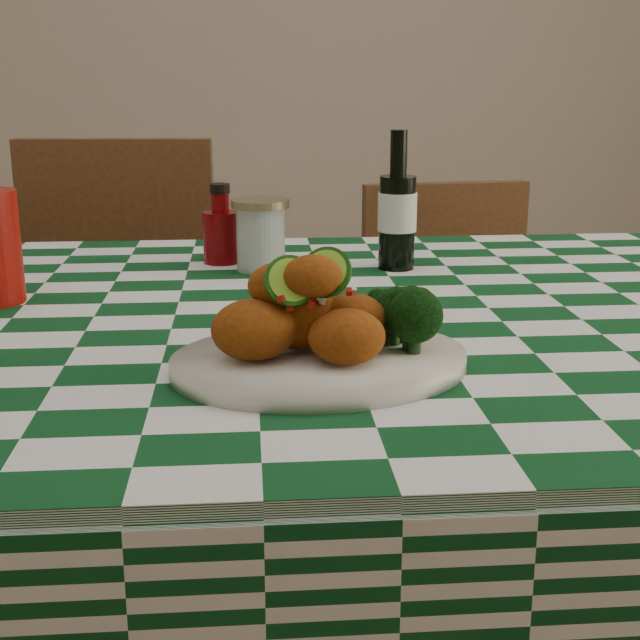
{
  "coord_description": "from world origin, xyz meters",
  "views": [
    {
      "loc": [
        -0.01,
        -1.11,
        1.09
      ],
      "look_at": [
        0.07,
        -0.23,
        0.84
      ],
      "focal_mm": 50.0,
      "sensor_mm": 36.0,
      "label": 1
    }
  ],
  "objects_px": {
    "mason_jar": "(261,235)",
    "wooden_chair_right": "(465,384)",
    "plate": "(320,362)",
    "fried_chicken_pile": "(312,306)",
    "ketchup_bottle": "(221,224)",
    "dining_table": "(261,581)",
    "wooden_chair_left": "(106,374)",
    "beer_bottle": "(398,200)"
  },
  "relations": [
    {
      "from": "beer_bottle",
      "to": "ketchup_bottle",
      "type": "bearing_deg",
      "value": 166.55
    },
    {
      "from": "dining_table",
      "to": "wooden_chair_right",
      "type": "height_order",
      "value": "wooden_chair_right"
    },
    {
      "from": "fried_chicken_pile",
      "to": "ketchup_bottle",
      "type": "xyz_separation_m",
      "value": [
        -0.11,
        0.55,
        -0.01
      ]
    },
    {
      "from": "mason_jar",
      "to": "wooden_chair_right",
      "type": "xyz_separation_m",
      "value": [
        0.45,
        0.45,
        -0.42
      ]
    },
    {
      "from": "plate",
      "to": "ketchup_bottle",
      "type": "xyz_separation_m",
      "value": [
        -0.12,
        0.55,
        0.05
      ]
    },
    {
      "from": "dining_table",
      "to": "wooden_chair_left",
      "type": "distance_m",
      "value": 0.76
    },
    {
      "from": "plate",
      "to": "beer_bottle",
      "type": "height_order",
      "value": "beer_bottle"
    },
    {
      "from": "mason_jar",
      "to": "beer_bottle",
      "type": "distance_m",
      "value": 0.22
    },
    {
      "from": "mason_jar",
      "to": "wooden_chair_left",
      "type": "distance_m",
      "value": 0.66
    },
    {
      "from": "plate",
      "to": "fried_chicken_pile",
      "type": "distance_m",
      "value": 0.06
    },
    {
      "from": "mason_jar",
      "to": "wooden_chair_left",
      "type": "relative_size",
      "value": 0.12
    },
    {
      "from": "plate",
      "to": "ketchup_bottle",
      "type": "bearing_deg",
      "value": 101.91
    },
    {
      "from": "ketchup_bottle",
      "to": "wooden_chair_left",
      "type": "relative_size",
      "value": 0.14
    },
    {
      "from": "ketchup_bottle",
      "to": "mason_jar",
      "type": "bearing_deg",
      "value": -43.59
    },
    {
      "from": "ketchup_bottle",
      "to": "dining_table",
      "type": "bearing_deg",
      "value": -80.92
    },
    {
      "from": "fried_chicken_pile",
      "to": "ketchup_bottle",
      "type": "distance_m",
      "value": 0.56
    },
    {
      "from": "mason_jar",
      "to": "wooden_chair_right",
      "type": "relative_size",
      "value": 0.13
    },
    {
      "from": "dining_table",
      "to": "ketchup_bottle",
      "type": "height_order",
      "value": "ketchup_bottle"
    },
    {
      "from": "wooden_chair_right",
      "to": "dining_table",
      "type": "bearing_deg",
      "value": -129.68
    },
    {
      "from": "ketchup_bottle",
      "to": "wooden_chair_left",
      "type": "distance_m",
      "value": 0.59
    },
    {
      "from": "dining_table",
      "to": "plate",
      "type": "bearing_deg",
      "value": -74.37
    },
    {
      "from": "plate",
      "to": "wooden_chair_left",
      "type": "relative_size",
      "value": 0.33
    },
    {
      "from": "fried_chicken_pile",
      "to": "wooden_chair_left",
      "type": "xyz_separation_m",
      "value": [
        -0.37,
        0.92,
        -0.38
      ]
    },
    {
      "from": "fried_chicken_pile",
      "to": "wooden_chair_right",
      "type": "relative_size",
      "value": 0.19
    },
    {
      "from": "wooden_chair_right",
      "to": "plate",
      "type": "bearing_deg",
      "value": -119.31
    },
    {
      "from": "dining_table",
      "to": "plate",
      "type": "relative_size",
      "value": 5.3
    },
    {
      "from": "fried_chicken_pile",
      "to": "wooden_chair_right",
      "type": "bearing_deg",
      "value": 66.54
    },
    {
      "from": "fried_chicken_pile",
      "to": "wooden_chair_right",
      "type": "xyz_separation_m",
      "value": [
        0.41,
        0.93,
        -0.44
      ]
    },
    {
      "from": "beer_bottle",
      "to": "wooden_chair_right",
      "type": "height_order",
      "value": "beer_bottle"
    },
    {
      "from": "ketchup_bottle",
      "to": "plate",
      "type": "bearing_deg",
      "value": -78.09
    },
    {
      "from": "plate",
      "to": "wooden_chair_right",
      "type": "relative_size",
      "value": 0.37
    },
    {
      "from": "mason_jar",
      "to": "plate",
      "type": "bearing_deg",
      "value": -83.84
    },
    {
      "from": "dining_table",
      "to": "wooden_chair_left",
      "type": "xyz_separation_m",
      "value": [
        -0.31,
        0.69,
        0.08
      ]
    },
    {
      "from": "fried_chicken_pile",
      "to": "dining_table",
      "type": "bearing_deg",
      "value": 103.68
    },
    {
      "from": "wooden_chair_right",
      "to": "ketchup_bottle",
      "type": "bearing_deg",
      "value": -149.25
    },
    {
      "from": "dining_table",
      "to": "ketchup_bottle",
      "type": "relative_size",
      "value": 12.98
    },
    {
      "from": "dining_table",
      "to": "wooden_chair_right",
      "type": "distance_m",
      "value": 0.84
    },
    {
      "from": "plate",
      "to": "ketchup_bottle",
      "type": "distance_m",
      "value": 0.56
    },
    {
      "from": "wooden_chair_left",
      "to": "fried_chicken_pile",
      "type": "bearing_deg",
      "value": -64.29
    },
    {
      "from": "dining_table",
      "to": "fried_chicken_pile",
      "type": "distance_m",
      "value": 0.52
    },
    {
      "from": "fried_chicken_pile",
      "to": "mason_jar",
      "type": "distance_m",
      "value": 0.49
    },
    {
      "from": "plate",
      "to": "fried_chicken_pile",
      "type": "relative_size",
      "value": 1.91
    }
  ]
}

